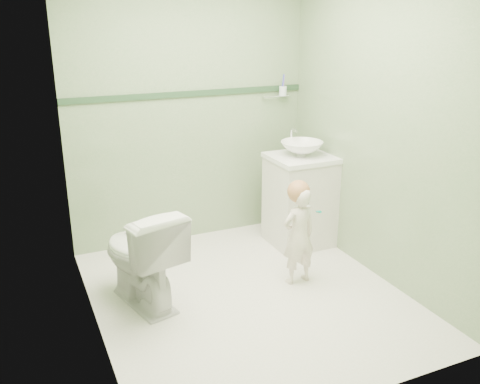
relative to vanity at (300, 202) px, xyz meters
name	(u,v)px	position (x,y,z in m)	size (l,w,h in m)	color
ground	(248,296)	(-0.84, -0.70, -0.40)	(2.50, 2.50, 0.00)	silver
room_shell	(249,140)	(-0.84, -0.70, 0.80)	(2.50, 2.54, 2.40)	gray
trim_stripe	(189,94)	(-0.84, 0.54, 0.95)	(2.20, 0.02, 0.05)	#27452A
vanity	(300,202)	(0.00, 0.00, 0.00)	(0.52, 0.50, 0.80)	silver
counter	(301,158)	(0.00, 0.00, 0.41)	(0.54, 0.52, 0.04)	white
basin	(302,149)	(0.00, 0.00, 0.49)	(0.37, 0.37, 0.13)	white
faucet	(292,135)	(0.00, 0.19, 0.57)	(0.03, 0.13, 0.18)	silver
cup_holder	(282,91)	(0.05, 0.48, 0.93)	(0.26, 0.07, 0.21)	silver
toilet	(141,256)	(-1.58, -0.47, -0.02)	(0.42, 0.74, 0.75)	white
toddler	(299,236)	(-0.39, -0.65, -0.01)	(0.28, 0.19, 0.78)	white
hair_cap	(299,191)	(-0.39, -0.63, 0.35)	(0.17, 0.17, 0.17)	#AC7147
teal_toothbrush	(317,211)	(-0.31, -0.77, 0.22)	(0.11, 0.13, 0.08)	#029586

